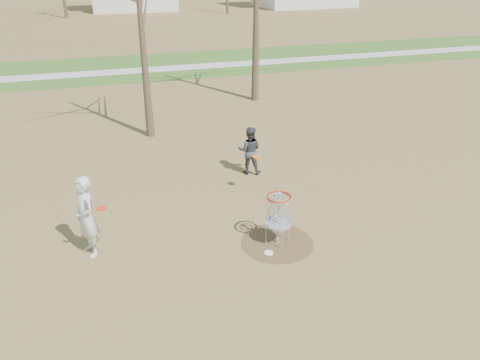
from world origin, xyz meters
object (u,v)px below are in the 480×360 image
(player_throwing, at_px, (250,150))
(disc_grounded, at_px, (269,253))
(player_standing, at_px, (86,217))
(disc_golf_basket, at_px, (279,211))

(player_throwing, bearing_deg, disc_grounded, 98.73)
(player_throwing, relative_size, disc_grounded, 7.13)
(player_standing, distance_m, disc_grounded, 4.34)
(disc_grounded, height_order, disc_golf_basket, disc_golf_basket)
(disc_grounded, bearing_deg, player_throwing, 77.66)
(player_standing, bearing_deg, player_throwing, 99.06)
(disc_golf_basket, bearing_deg, player_throwing, 81.41)
(disc_golf_basket, bearing_deg, player_standing, 168.32)
(player_throwing, xyz_separation_m, disc_golf_basket, (-0.62, -4.09, 0.13))
(disc_grounded, bearing_deg, disc_golf_basket, 46.10)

